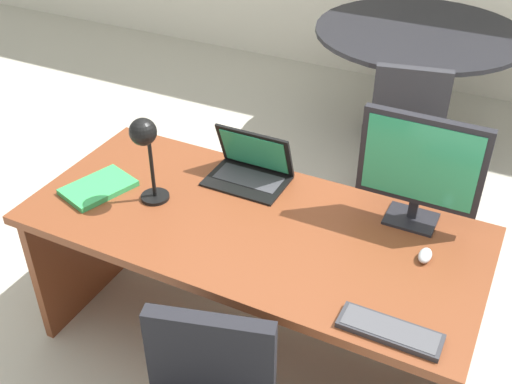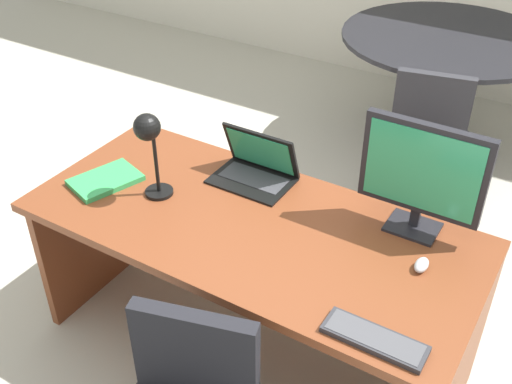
# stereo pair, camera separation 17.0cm
# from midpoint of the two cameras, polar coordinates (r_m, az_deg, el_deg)

# --- Properties ---
(ground) EXTENTS (12.00, 12.00, 0.00)m
(ground) POSITION_cam_midpoint_polar(r_m,az_deg,el_deg) (4.03, 8.09, 0.40)
(ground) COLOR #B7B2A3
(desk) EXTENTS (1.84, 0.84, 0.75)m
(desk) POSITION_cam_midpoint_polar(r_m,az_deg,el_deg) (2.62, -1.78, -5.78)
(desk) COLOR brown
(desk) RESTS_ON ground
(monitor) EXTENTS (0.47, 0.16, 0.46)m
(monitor) POSITION_cam_midpoint_polar(r_m,az_deg,el_deg) (2.38, 13.04, 2.41)
(monitor) COLOR black
(monitor) RESTS_ON desk
(laptop) EXTENTS (0.35, 0.25, 0.23)m
(laptop) POSITION_cam_midpoint_polar(r_m,az_deg,el_deg) (2.69, -2.25, 2.59)
(laptop) COLOR black
(laptop) RESTS_ON desk
(keyboard) EXTENTS (0.34, 0.11, 0.02)m
(keyboard) POSITION_cam_midpoint_polar(r_m,az_deg,el_deg) (2.05, 9.93, -12.60)
(keyboard) COLOR #2D2D33
(keyboard) RESTS_ON desk
(mouse) EXTENTS (0.05, 0.08, 0.04)m
(mouse) POSITION_cam_midpoint_polar(r_m,az_deg,el_deg) (2.33, 13.38, -5.79)
(mouse) COLOR #B7BABF
(mouse) RESTS_ON desk
(desk_lamp) EXTENTS (0.12, 0.14, 0.39)m
(desk_lamp) POSITION_cam_midpoint_polar(r_m,az_deg,el_deg) (2.47, -12.19, 4.44)
(desk_lamp) COLOR black
(desk_lamp) RESTS_ON desk
(book) EXTENTS (0.28, 0.33, 0.02)m
(book) POSITION_cam_midpoint_polar(r_m,az_deg,el_deg) (2.74, -16.12, 0.36)
(book) COLOR green
(book) RESTS_ON desk
(meeting_table) EXTENTS (1.40, 1.40, 0.80)m
(meeting_table) POSITION_cam_midpoint_polar(r_m,az_deg,el_deg) (4.42, 13.53, 12.05)
(meeting_table) COLOR black
(meeting_table) RESTS_ON ground
(meeting_chair_near) EXTENTS (0.56, 0.57, 0.84)m
(meeting_chair_near) POSITION_cam_midpoint_polar(r_m,az_deg,el_deg) (3.74, 12.07, 3.05)
(meeting_chair_near) COLOR black
(meeting_chair_near) RESTS_ON ground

